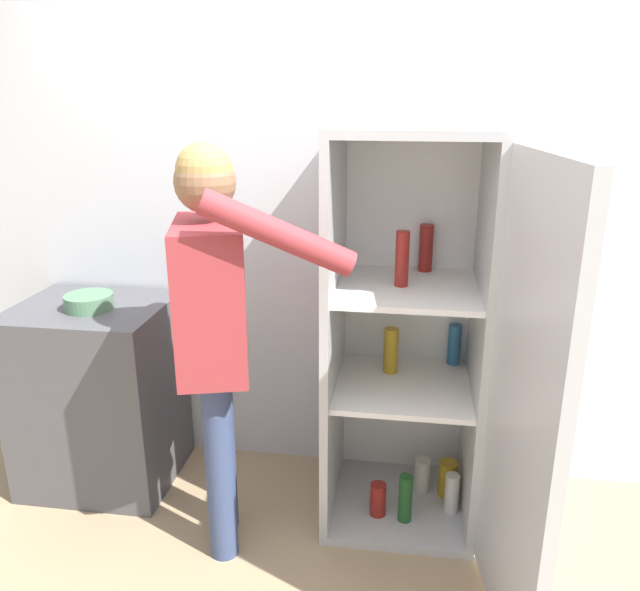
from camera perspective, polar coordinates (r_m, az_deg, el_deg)
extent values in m
cube|color=silver|center=(2.91, 0.43, 7.30)|extent=(7.00, 0.06, 2.55)
cube|color=#B7BABC|center=(3.06, 7.10, -18.20)|extent=(0.64, 0.64, 0.04)
cube|color=#B7BABC|center=(2.47, 8.66, 14.74)|extent=(0.64, 0.64, 0.04)
cube|color=white|center=(2.93, 7.91, -1.37)|extent=(0.64, 0.03, 1.63)
cube|color=#B7BABC|center=(2.67, 1.29, -3.22)|extent=(0.04, 0.64, 1.63)
cube|color=#B7BABC|center=(2.67, 14.31, -3.83)|extent=(0.03, 0.64, 1.63)
cube|color=white|center=(2.75, 7.58, -8.17)|extent=(0.57, 0.57, 0.02)
cube|color=white|center=(2.58, 7.99, 0.66)|extent=(0.57, 0.57, 0.02)
cube|color=#B7BABC|center=(2.11, 18.19, -10.34)|extent=(0.14, 0.64, 1.63)
cylinder|color=maroon|center=(2.78, 9.66, 4.30)|extent=(0.06, 0.06, 0.21)
cylinder|color=beige|center=(3.07, 9.32, -15.88)|extent=(0.07, 0.07, 0.16)
cylinder|color=beige|center=(2.96, 11.95, -17.26)|extent=(0.06, 0.06, 0.19)
cylinder|color=maroon|center=(2.91, 5.32, -18.06)|extent=(0.07, 0.07, 0.15)
cylinder|color=#B78C1E|center=(2.80, 6.49, -5.01)|extent=(0.06, 0.06, 0.21)
cylinder|color=#B78C1E|center=(3.07, 11.61, -16.08)|extent=(0.09, 0.09, 0.17)
cylinder|color=#1E5123|center=(2.87, 7.81, -17.89)|extent=(0.06, 0.06, 0.22)
cylinder|color=maroon|center=(2.54, 7.52, 3.34)|extent=(0.06, 0.06, 0.23)
cylinder|color=teal|center=(2.93, 12.18, -4.39)|extent=(0.06, 0.06, 0.19)
cylinder|color=#384770|center=(2.75, -9.00, -13.25)|extent=(0.12, 0.12, 0.81)
cylinder|color=#384770|center=(2.60, -9.12, -15.37)|extent=(0.12, 0.12, 0.81)
cube|color=#9E3338|center=(2.38, -9.88, -0.14)|extent=(0.36, 0.50, 0.57)
sphere|color=#8C6647|center=(2.28, -10.48, 10.16)|extent=(0.22, 0.22, 0.22)
sphere|color=#AD894C|center=(2.27, -10.53, 11.13)|extent=(0.20, 0.20, 0.20)
cylinder|color=#9E3338|center=(2.63, -9.62, 1.00)|extent=(0.09, 0.09, 0.54)
cylinder|color=#9E3338|center=(2.05, -3.84, 5.67)|extent=(0.53, 0.23, 0.31)
cube|color=#4C4C51|center=(3.20, -19.50, -8.49)|extent=(0.68, 0.58, 0.90)
cylinder|color=#517F5B|center=(2.97, -20.37, -0.54)|extent=(0.21, 0.21, 0.07)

